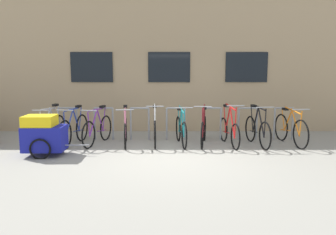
# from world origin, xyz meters

# --- Properties ---
(ground_plane) EXTENTS (42.00, 42.00, 0.00)m
(ground_plane) POSITION_xyz_m (0.00, 0.00, 0.00)
(ground_plane) COLOR gray
(storefront_building) EXTENTS (28.00, 7.04, 5.04)m
(storefront_building) POSITION_xyz_m (0.00, 6.70, 2.52)
(storefront_building) COLOR tan
(storefront_building) RESTS_ON ground
(bike_rack) EXTENTS (6.55, 0.05, 0.92)m
(bike_rack) POSITION_xyz_m (0.18, 1.90, 0.54)
(bike_rack) COLOR gray
(bike_rack) RESTS_ON ground
(bicycle_white) EXTENTS (0.44, 1.82, 1.08)m
(bicycle_white) POSITION_xyz_m (-0.38, 1.42, 0.39)
(bicycle_white) COLOR black
(bicycle_white) RESTS_ON ground
(bicycle_orange) EXTENTS (0.44, 1.78, 1.01)m
(bicycle_orange) POSITION_xyz_m (3.17, 1.34, 0.40)
(bicycle_orange) COLOR black
(bicycle_orange) RESTS_ON ground
(bicycle_black) EXTENTS (0.44, 1.69, 1.07)m
(bicycle_black) POSITION_xyz_m (2.27, 1.24, 0.39)
(bicycle_black) COLOR black
(bicycle_black) RESTS_ON ground
(bicycle_maroon) EXTENTS (0.46, 1.72, 1.08)m
(bicycle_maroon) POSITION_xyz_m (0.90, 1.35, 0.38)
(bicycle_maroon) COLOR black
(bicycle_maroon) RESTS_ON ground
(bicycle_blue) EXTENTS (0.45, 1.78, 1.02)m
(bicycle_blue) POSITION_xyz_m (-2.48, 1.26, 0.40)
(bicycle_blue) COLOR black
(bicycle_blue) RESTS_ON ground
(bicycle_pink) EXTENTS (0.44, 1.66, 1.02)m
(bicycle_pink) POSITION_xyz_m (-1.14, 1.31, 0.37)
(bicycle_pink) COLOR black
(bicycle_pink) RESTS_ON ground
(bicycle_silver) EXTENTS (0.44, 1.78, 1.06)m
(bicycle_silver) POSITION_xyz_m (-3.06, 1.23, 0.40)
(bicycle_silver) COLOR black
(bicycle_silver) RESTS_ON ground
(bicycle_purple) EXTENTS (0.55, 1.70, 1.00)m
(bicycle_purple) POSITION_xyz_m (-1.89, 1.39, 0.38)
(bicycle_purple) COLOR black
(bicycle_purple) RESTS_ON ground
(bicycle_red) EXTENTS (0.44, 1.67, 1.11)m
(bicycle_red) POSITION_xyz_m (1.55, 1.24, 0.38)
(bicycle_red) COLOR black
(bicycle_red) RESTS_ON ground
(bicycle_teal) EXTENTS (0.44, 1.65, 1.05)m
(bicycle_teal) POSITION_xyz_m (0.31, 1.31, 0.38)
(bicycle_teal) COLOR black
(bicycle_teal) RESTS_ON ground
(bike_trailer) EXTENTS (1.46, 0.71, 0.94)m
(bike_trailer) POSITION_xyz_m (-2.85, 0.19, 0.48)
(bike_trailer) COLOR navy
(bike_trailer) RESTS_ON ground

